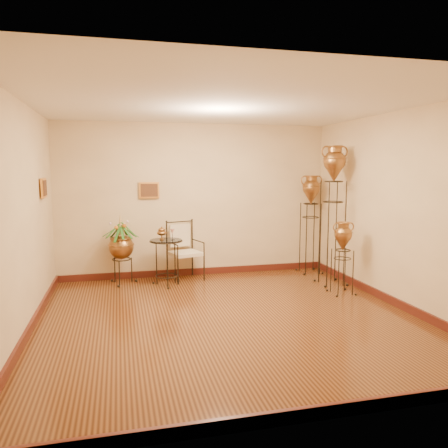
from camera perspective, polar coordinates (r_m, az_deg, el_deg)
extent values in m
plane|color=brown|center=(5.97, 0.62, -12.16)|extent=(5.00, 5.00, 0.00)
cube|color=#491911|center=(8.29, -3.62, -6.19)|extent=(5.00, 0.04, 0.12)
cube|color=#491911|center=(3.81, 10.65, -23.23)|extent=(5.00, 0.04, 0.12)
cube|color=#491911|center=(5.89, -24.07, -12.47)|extent=(0.04, 5.00, 0.12)
cube|color=#491911|center=(6.96, 21.09, -9.30)|extent=(0.04, 5.00, 0.12)
cube|color=gold|center=(7.95, -9.75, 4.37)|extent=(0.36, 0.03, 0.29)
cube|color=gold|center=(7.00, -22.48, 4.37)|extent=(0.03, 0.36, 0.29)
cube|color=#FCE7BF|center=(7.84, -5.07, -3.85)|extent=(0.62, 0.60, 0.06)
cube|color=#FCE7BF|center=(7.79, -5.10, -1.70)|extent=(0.38, 0.14, 0.41)
cylinder|color=black|center=(7.46, -7.59, -2.12)|extent=(0.54, 0.54, 0.02)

